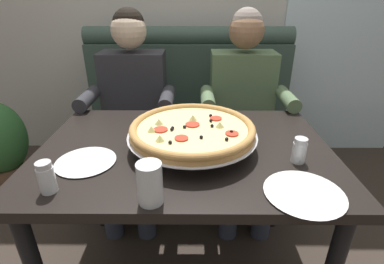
{
  "coord_description": "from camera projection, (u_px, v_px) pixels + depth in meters",
  "views": [
    {
      "loc": [
        0.04,
        -1.07,
        1.33
      ],
      "look_at": [
        0.03,
        0.06,
        0.79
      ],
      "focal_mm": 26.79,
      "sensor_mm": 36.0,
      "label": 1
    }
  ],
  "objects": [
    {
      "name": "plate_near_left",
      "position": [
        304.0,
        192.0,
        0.92
      ],
      "size": [
        0.26,
        0.26,
        0.02
      ],
      "color": "white",
      "rests_on": "dining_table"
    },
    {
      "name": "diner_left",
      "position": [
        132.0,
        105.0,
        1.79
      ],
      "size": [
        0.54,
        0.64,
        1.27
      ],
      "color": "#2D3342",
      "rests_on": "ground_plane"
    },
    {
      "name": "dining_table",
      "position": [
        185.0,
        165.0,
        1.26
      ],
      "size": [
        1.22,
        0.83,
        0.76
      ],
      "color": "black",
      "rests_on": "ground_plane"
    },
    {
      "name": "shaker_oregano",
      "position": [
        47.0,
        179.0,
        0.92
      ],
      "size": [
        0.05,
        0.05,
        0.11
      ],
      "color": "white",
      "rests_on": "dining_table"
    },
    {
      "name": "shaker_parmesan",
      "position": [
        299.0,
        152.0,
        1.08
      ],
      "size": [
        0.05,
        0.05,
        0.1
      ],
      "color": "white",
      "rests_on": "dining_table"
    },
    {
      "name": "pizza",
      "position": [
        192.0,
        130.0,
        1.17
      ],
      "size": [
        0.53,
        0.53,
        0.12
      ],
      "color": "silver",
      "rests_on": "dining_table"
    },
    {
      "name": "drinking_glass",
      "position": [
        150.0,
        186.0,
        0.86
      ],
      "size": [
        0.08,
        0.08,
        0.14
      ],
      "color": "silver",
      "rests_on": "dining_table"
    },
    {
      "name": "potted_plant",
      "position": [
        0.0,
        145.0,
        2.0
      ],
      "size": [
        0.36,
        0.36,
        0.7
      ],
      "color": "brown",
      "rests_on": "ground_plane"
    },
    {
      "name": "booth_bench",
      "position": [
        189.0,
        132.0,
        2.17
      ],
      "size": [
        1.54,
        0.78,
        1.13
      ],
      "color": "#384C42",
      "rests_on": "ground_plane"
    },
    {
      "name": "patio_chair",
      "position": [
        315.0,
        76.0,
        3.17
      ],
      "size": [
        0.4,
        0.4,
        0.86
      ],
      "color": "black",
      "rests_on": "ground_plane"
    },
    {
      "name": "diner_right",
      "position": [
        243.0,
        105.0,
        1.79
      ],
      "size": [
        0.54,
        0.64,
        1.27
      ],
      "color": "#2D3342",
      "rests_on": "ground_plane"
    },
    {
      "name": "plate_near_right",
      "position": [
        86.0,
        160.0,
        1.09
      ],
      "size": [
        0.23,
        0.23,
        0.02
      ],
      "color": "white",
      "rests_on": "dining_table"
    }
  ]
}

